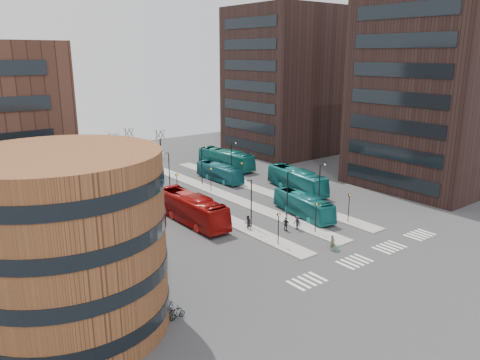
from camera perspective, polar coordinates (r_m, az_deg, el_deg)
ground at (r=49.10m, az=18.24°, el=-10.67°), size 160.00×160.00×0.00m
island_left at (r=66.70m, az=-5.58°, el=-2.97°), size 2.50×45.00×0.15m
island_mid at (r=69.91m, az=-1.42°, el=-2.04°), size 2.50×45.00×0.15m
island_right at (r=73.48m, az=2.34°, el=-1.19°), size 2.50×45.00×0.15m
suitcase at (r=52.53m, az=11.70°, el=-8.09°), size 0.53×0.44×0.61m
red_bus at (r=59.43m, az=-5.96°, el=-3.48°), size 3.20×13.25×3.69m
teal_bus_a at (r=62.13m, az=7.73°, el=-3.04°), size 4.23×10.99×2.99m
teal_bus_b at (r=78.64m, az=-2.52°, el=0.95°), size 2.52×10.45×2.91m
teal_bus_c at (r=73.10m, az=6.95°, el=-0.02°), size 4.82×12.80×3.48m
teal_bus_d at (r=87.04m, az=-1.72°, el=2.58°), size 4.30×13.01×3.56m
traveller at (r=52.25m, az=11.20°, el=-7.53°), size 0.63×0.41×1.72m
commuter_a at (r=56.90m, az=0.94°, el=-5.24°), size 0.90×0.70×1.84m
commuter_b at (r=56.88m, az=5.63°, el=-5.37°), size 0.65×1.10×1.75m
commuter_c at (r=57.40m, az=6.97°, el=-5.21°), size 0.70×1.17×1.77m
bicycle_near at (r=40.06m, az=-8.11°, el=-15.55°), size 1.57×0.56×0.82m
bicycle_mid at (r=39.59m, az=-7.66°, el=-15.87°), size 1.51×0.51×0.89m
bicycle_far at (r=40.83m, az=-8.85°, el=-14.94°), size 1.65×1.10×0.82m
crosswalk_stripes at (r=52.45m, az=15.70°, el=-8.75°), size 22.35×2.40×0.01m
round_building at (r=37.72m, az=-20.56°, el=-7.29°), size 15.16×15.16×14.00m
tower_near at (r=80.35m, az=22.68°, el=9.92°), size 20.12×20.00×30.00m
tower_far at (r=101.57m, az=5.57°, el=11.86°), size 20.12×20.00×30.00m
sign_poles at (r=63.73m, az=2.02°, el=-1.58°), size 12.45×22.12×3.65m
lamp_posts at (r=67.79m, az=-0.00°, el=0.49°), size 14.04×20.24×6.12m
bare_trees at (r=97.05m, az=-12.69°, el=4.10°), size 10.97×8.14×5.90m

